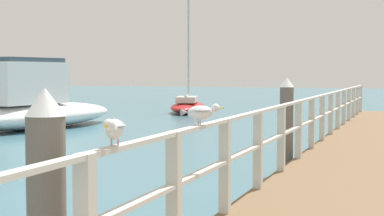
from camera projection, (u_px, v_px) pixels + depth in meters
The scene contains 7 objects.
pier_deck at pixel (375, 162), 12.54m from camera, with size 2.82×27.04×0.44m, color brown.
pier_railing at pixel (312, 117), 12.95m from camera, with size 0.12×25.56×1.12m.
dock_piling_far at pixel (286, 125), 12.28m from camera, with size 0.29×0.29×1.99m.
seagull_foreground at pixel (114, 128), 4.38m from camera, with size 0.23×0.47×0.21m.
seagull_background at pixel (201, 112), 6.15m from camera, with size 0.38×0.36×0.21m.
boat_2 at pixel (34, 105), 22.15m from camera, with size 3.88×8.00×2.62m.
boat_3 at pixel (188, 106), 31.01m from camera, with size 3.00×5.33×6.11m.
Camera 1 is at (0.73, 0.51, 2.10)m, focal length 55.88 mm.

